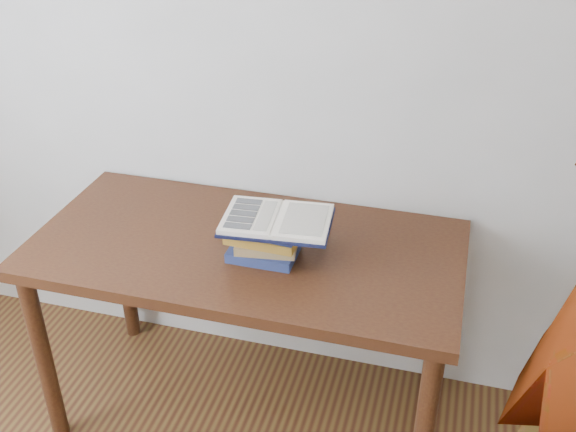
% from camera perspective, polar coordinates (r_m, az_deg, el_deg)
% --- Properties ---
extents(desk, '(1.42, 0.71, 0.76)m').
position_cam_1_polar(desk, '(2.27, -3.54, -4.45)').
color(desk, '#402410').
rests_on(desk, ground).
extents(book_stack, '(0.24, 0.18, 0.12)m').
position_cam_1_polar(book_stack, '(2.13, -1.91, -1.86)').
color(book_stack, navy).
rests_on(book_stack, desk).
extents(open_book, '(0.35, 0.26, 0.03)m').
position_cam_1_polar(open_book, '(2.08, -0.93, -0.34)').
color(open_book, black).
rests_on(open_book, book_stack).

